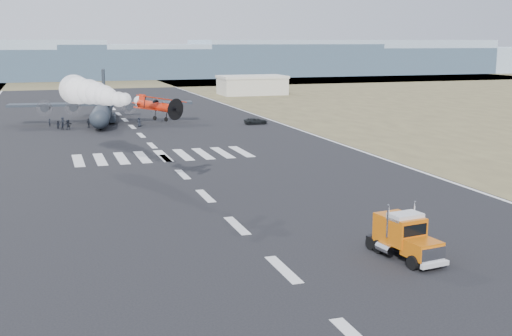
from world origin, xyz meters
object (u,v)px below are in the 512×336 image
support_vehicle (256,121)px  crew_b (58,125)px  transport_aircraft (103,110)px  crew_f (68,125)px  crew_d (89,123)px  aerobatic_biplane (158,106)px  crew_c (63,122)px  crew_e (139,122)px  crew_h (63,126)px  crew_a (49,123)px  semi_truck (404,236)px  crew_g (107,122)px  hangar_right (252,85)px

support_vehicle → crew_b: size_ratio=2.98×
transport_aircraft → crew_f: size_ratio=19.18×
crew_b → crew_d: 5.66m
aerobatic_biplane → crew_c: bearing=80.8°
crew_b → crew_e: crew_e is taller
crew_h → aerobatic_biplane: bearing=-100.8°
crew_a → crew_f: crew_f is taller
transport_aircraft → crew_d: size_ratio=20.70×
aerobatic_biplane → crew_c: (-8.47, 61.91, -8.73)m
semi_truck → crew_h: 87.07m
crew_f → crew_h: 1.01m
transport_aircraft → crew_e: size_ratio=20.41×
semi_truck → crew_f: bearing=96.8°
crew_c → crew_b: bearing=59.9°
semi_truck → crew_g: 86.83m
semi_truck → support_vehicle: semi_truck is taller
hangar_right → crew_g: bearing=-128.0°
crew_d → crew_g: size_ratio=0.95×
crew_e → crew_a: bearing=-152.3°
semi_truck → aerobatic_biplane: aerobatic_biplane is taller
crew_a → support_vehicle: bearing=82.0°
crew_d → crew_g: crew_g is taller
crew_g → semi_truck: bearing=-79.8°
crew_d → crew_e: (9.52, -1.63, 0.01)m
semi_truck → crew_c: semi_truck is taller
crew_f → crew_b: bearing=-60.1°
crew_b → crew_d: size_ratio=0.90×
crew_b → crew_f: size_ratio=0.83×
crew_b → crew_g: crew_g is taller
crew_c → crew_d: crew_c is taller
transport_aircraft → crew_a: (-10.52, -2.96, -1.91)m
hangar_right → crew_d: 84.21m
crew_g → transport_aircraft: bearing=92.3°
semi_truck → crew_e: (-8.45, 84.31, -0.86)m
crew_h → crew_d: bearing=2.0°
hangar_right → crew_g: 82.24m
crew_a → crew_e: (16.72, -5.26, 0.10)m
crew_b → crew_g: 9.17m
crew_d → crew_e: bearing=44.4°
aerobatic_biplane → crew_f: bearing=80.6°
semi_truck → crew_h: size_ratio=5.18×
semi_truck → crew_d: size_ratio=4.60×
hangar_right → crew_e: size_ratio=11.51×
transport_aircraft → crew_g: transport_aircraft is taller
hangar_right → crew_c: (-58.88, -61.25, -2.09)m
aerobatic_biplane → crew_b: size_ratio=4.09×
hangar_right → transport_aircraft: 77.02m
crew_b → crew_c: (0.93, 3.57, 0.13)m
crew_e → support_vehicle: bearing=36.4°
crew_b → crew_f: crew_f is taller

